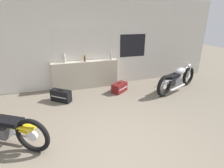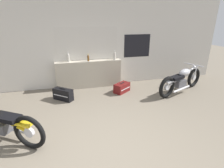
# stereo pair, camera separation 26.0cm
# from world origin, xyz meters

# --- Properties ---
(ground_plane) EXTENTS (24.00, 24.00, 0.00)m
(ground_plane) POSITION_xyz_m (0.00, 0.00, 0.00)
(ground_plane) COLOR #706656
(wall_back) EXTENTS (10.00, 0.07, 2.80)m
(wall_back) POSITION_xyz_m (0.01, 3.53, 1.40)
(wall_back) COLOR silver
(wall_back) RESTS_ON ground_plane
(sill_counter) EXTENTS (2.12, 0.28, 0.90)m
(sill_counter) POSITION_xyz_m (0.17, 3.35, 0.45)
(sill_counter) COLOR #B7AD99
(sill_counter) RESTS_ON ground_plane
(bottle_leftmost) EXTENTS (0.08, 0.08, 0.31)m
(bottle_leftmost) POSITION_xyz_m (-0.45, 3.38, 1.03)
(bottle_leftmost) COLOR #B7B2A8
(bottle_leftmost) RESTS_ON sill_counter
(bottle_left_center) EXTENTS (0.06, 0.06, 0.23)m
(bottle_left_center) POSITION_xyz_m (0.17, 3.32, 1.00)
(bottle_left_center) COLOR #5B3814
(bottle_left_center) RESTS_ON sill_counter
(bottle_center) EXTENTS (0.08, 0.08, 0.31)m
(bottle_center) POSITION_xyz_m (1.04, 3.30, 1.03)
(bottle_center) COLOR #B7B2A8
(bottle_center) RESTS_ON sill_counter
(motorcycle_silver) EXTENTS (1.98, 0.99, 0.81)m
(motorcycle_silver) POSITION_xyz_m (2.90, 2.19, 0.40)
(motorcycle_silver) COLOR black
(motorcycle_silver) RESTS_ON ground_plane
(hard_case_darkred) EXTENTS (0.59, 0.53, 0.31)m
(hard_case_darkred) POSITION_xyz_m (1.10, 2.63, 0.14)
(hard_case_darkred) COLOR maroon
(hard_case_darkred) RESTS_ON ground_plane
(hard_case_black) EXTENTS (0.58, 0.54, 0.36)m
(hard_case_black) POSITION_xyz_m (-0.68, 2.50, 0.17)
(hard_case_black) COLOR black
(hard_case_black) RESTS_ON ground_plane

